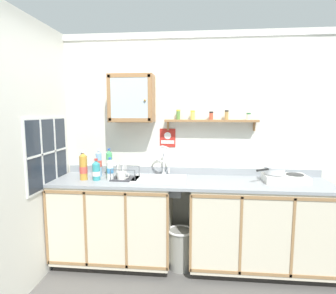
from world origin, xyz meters
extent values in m
plane|color=#565451|center=(0.00, 0.00, 0.00)|extent=(5.93, 5.93, 0.00)
cube|color=silver|center=(0.00, 0.61, 1.28)|extent=(3.53, 0.05, 2.55)
cube|color=white|center=(0.00, 0.57, 2.50)|extent=(3.53, 0.02, 0.05)
cube|color=silver|center=(-1.49, -0.31, 1.28)|extent=(0.05, 3.38, 2.55)
cube|color=black|center=(-0.82, 0.31, 0.04)|extent=(1.22, 0.55, 0.08)
cube|color=beige|center=(-0.82, 0.28, 0.50)|extent=(1.24, 0.61, 0.84)
cube|color=#997047|center=(-0.82, -0.03, 0.88)|extent=(1.24, 0.01, 0.03)
cube|color=#997047|center=(-0.82, -0.03, 0.13)|extent=(1.24, 0.01, 0.03)
cube|color=#997047|center=(-1.45, -0.03, 0.50)|extent=(0.02, 0.01, 0.78)
cube|color=#997047|center=(-1.03, -0.03, 0.50)|extent=(0.02, 0.01, 0.78)
cube|color=#997047|center=(-0.62, -0.03, 0.50)|extent=(0.02, 0.01, 0.78)
cube|color=#997047|center=(-0.20, -0.03, 0.50)|extent=(0.02, 0.01, 0.78)
cube|color=black|center=(0.73, 0.31, 0.04)|extent=(1.40, 0.55, 0.08)
cube|color=beige|center=(0.73, 0.28, 0.50)|extent=(1.43, 0.61, 0.84)
cube|color=#997047|center=(0.73, -0.03, 0.88)|extent=(1.43, 0.01, 0.03)
cube|color=#997047|center=(0.73, -0.03, 0.13)|extent=(1.43, 0.01, 0.03)
cube|color=#997047|center=(0.02, -0.03, 0.50)|extent=(0.02, 0.01, 0.78)
cube|color=#997047|center=(0.49, -0.03, 0.50)|extent=(0.02, 0.01, 0.78)
cube|color=#997047|center=(0.97, -0.03, 0.50)|extent=(0.02, 0.01, 0.78)
cube|color=gray|center=(0.00, 0.28, 0.94)|extent=(2.89, 0.64, 0.03)
cube|color=gray|center=(0.00, 0.57, 0.99)|extent=(2.89, 0.02, 0.08)
cube|color=silver|center=(-0.33, 0.30, 0.96)|extent=(0.57, 0.42, 0.01)
cube|color=slate|center=(-0.33, 0.30, 0.81)|extent=(0.49, 0.34, 0.01)
cube|color=slate|center=(-0.33, 0.47, 0.88)|extent=(0.49, 0.01, 0.15)
cube|color=slate|center=(-0.33, 0.12, 0.88)|extent=(0.49, 0.01, 0.15)
cylinder|color=#4C4C51|center=(-0.33, 0.30, 0.81)|extent=(0.04, 0.04, 0.01)
cylinder|color=silver|center=(-0.31, 0.52, 0.97)|extent=(0.05, 0.05, 0.02)
cylinder|color=silver|center=(-0.31, 0.52, 1.09)|extent=(0.02, 0.02, 0.23)
torus|color=silver|center=(-0.31, 0.44, 1.21)|extent=(0.19, 0.02, 0.19)
cylinder|color=silver|center=(-0.25, 0.52, 1.00)|extent=(0.02, 0.02, 0.05)
cube|color=silver|center=(0.98, 0.31, 0.99)|extent=(0.43, 0.27, 0.07)
cylinder|color=#2D2D2D|center=(0.88, 0.33, 1.03)|extent=(0.17, 0.17, 0.01)
cylinder|color=#2D2D2D|center=(1.08, 0.33, 1.03)|extent=(0.17, 0.17, 0.01)
cylinder|color=black|center=(0.88, 0.19, 0.99)|extent=(0.03, 0.02, 0.03)
cylinder|color=black|center=(1.08, 0.19, 0.99)|extent=(0.03, 0.02, 0.03)
cylinder|color=silver|center=(0.88, 0.33, 1.07)|extent=(0.21, 0.21, 0.07)
torus|color=silver|center=(0.88, 0.33, 1.11)|extent=(0.22, 0.22, 0.01)
cylinder|color=black|center=(0.73, 0.22, 1.10)|extent=(0.14, 0.11, 0.02)
cylinder|color=#4CB266|center=(-0.90, 0.37, 1.09)|extent=(0.07, 0.07, 0.27)
cone|color=#4CB266|center=(-0.90, 0.37, 1.24)|extent=(0.06, 0.06, 0.03)
cylinder|color=#2D59B2|center=(-0.90, 0.37, 1.26)|extent=(0.03, 0.03, 0.02)
cylinder|color=white|center=(-0.90, 0.37, 1.11)|extent=(0.07, 0.07, 0.07)
cylinder|color=white|center=(-0.84, 0.21, 1.05)|extent=(0.07, 0.07, 0.19)
cone|color=white|center=(-0.84, 0.21, 1.16)|extent=(0.07, 0.07, 0.03)
cylinder|color=#2D59B2|center=(-0.84, 0.21, 1.19)|extent=(0.03, 0.03, 0.02)
cylinder|color=#3F8CCC|center=(-0.84, 0.21, 1.06)|extent=(0.07, 0.07, 0.05)
cylinder|color=teal|center=(-0.99, 0.20, 1.04)|extent=(0.08, 0.08, 0.17)
cone|color=teal|center=(-0.99, 0.20, 1.15)|extent=(0.08, 0.08, 0.04)
cylinder|color=red|center=(-0.99, 0.20, 1.17)|extent=(0.04, 0.04, 0.02)
cylinder|color=white|center=(-0.99, 0.20, 1.02)|extent=(0.08, 0.08, 0.05)
cylinder|color=#8CB7E0|center=(-1.02, 0.37, 1.08)|extent=(0.06, 0.06, 0.26)
cone|color=#8CB7E0|center=(-1.02, 0.37, 1.23)|extent=(0.06, 0.06, 0.03)
cylinder|color=white|center=(-1.02, 0.37, 1.25)|extent=(0.03, 0.03, 0.02)
cylinder|color=#D84C3F|center=(-1.02, 0.37, 1.10)|extent=(0.06, 0.06, 0.07)
cylinder|color=gold|center=(-1.13, 0.20, 1.08)|extent=(0.08, 0.08, 0.25)
cone|color=gold|center=(-1.13, 0.20, 1.23)|extent=(0.08, 0.08, 0.04)
cylinder|color=white|center=(-1.13, 0.20, 1.25)|extent=(0.04, 0.04, 0.02)
cylinder|color=#D84C3F|center=(-1.13, 0.20, 1.06)|extent=(0.08, 0.08, 0.07)
cylinder|color=silver|center=(-1.18, 0.31, 1.06)|extent=(0.06, 0.06, 0.22)
cone|color=silver|center=(-1.18, 0.31, 1.19)|extent=(0.06, 0.06, 0.03)
cylinder|color=#262626|center=(-1.18, 0.31, 1.21)|extent=(0.03, 0.03, 0.02)
cylinder|color=#3F8CCC|center=(-1.18, 0.31, 1.04)|extent=(0.06, 0.06, 0.06)
cube|color=#333338|center=(-0.69, 0.27, 0.96)|extent=(0.28, 0.24, 0.01)
cylinder|color=#4C4F54|center=(-0.82, 0.16, 1.02)|extent=(0.01, 0.01, 0.11)
cylinder|color=#4C4F54|center=(-0.56, 0.16, 1.02)|extent=(0.01, 0.01, 0.11)
cylinder|color=#4C4F54|center=(-0.82, 0.38, 1.02)|extent=(0.01, 0.01, 0.11)
cylinder|color=#4C4F54|center=(-0.56, 0.38, 1.02)|extent=(0.01, 0.01, 0.11)
cylinder|color=#4C4F54|center=(-0.69, 0.16, 1.08)|extent=(0.26, 0.01, 0.01)
cylinder|color=#4C4F54|center=(-0.69, 0.38, 1.08)|extent=(0.26, 0.01, 0.01)
cylinder|color=white|center=(-0.76, 0.27, 1.04)|extent=(0.01, 0.16, 0.16)
cylinder|color=white|center=(-0.70, 0.27, 1.04)|extent=(0.01, 0.16, 0.16)
cylinder|color=white|center=(-0.72, 0.22, 1.00)|extent=(0.09, 0.09, 0.09)
torus|color=white|center=(-0.67, 0.22, 1.00)|extent=(0.06, 0.02, 0.06)
cube|color=#996B42|center=(-0.65, 0.45, 1.82)|extent=(0.49, 0.25, 0.52)
cube|color=silver|center=(-0.65, 0.32, 1.82)|extent=(0.40, 0.01, 0.42)
cube|color=#996B42|center=(-0.87, 0.32, 1.82)|extent=(0.04, 0.01, 0.48)
cube|color=#996B42|center=(-0.43, 0.32, 1.82)|extent=(0.04, 0.01, 0.48)
cube|color=#996B42|center=(-0.65, 0.32, 2.05)|extent=(0.46, 0.01, 0.04)
cube|color=#996B42|center=(-0.65, 0.32, 1.59)|extent=(0.46, 0.01, 0.04)
sphere|color=olive|center=(-0.48, 0.31, 1.79)|extent=(0.02, 0.02, 0.02)
cube|color=#996B42|center=(0.22, 0.51, 1.57)|extent=(1.02, 0.14, 0.02)
cube|color=#996B42|center=(-0.26, 0.57, 1.51)|extent=(0.02, 0.03, 0.10)
cube|color=#996B42|center=(0.70, 0.57, 1.51)|extent=(0.02, 0.03, 0.10)
cylinder|color=#598C3F|center=(-0.14, 0.52, 1.63)|extent=(0.04, 0.04, 0.09)
cylinder|color=yellow|center=(-0.14, 0.52, 1.69)|extent=(0.04, 0.04, 0.02)
cylinder|color=#E0C659|center=(0.02, 0.52, 1.63)|extent=(0.05, 0.05, 0.08)
cylinder|color=yellow|center=(0.02, 0.52, 1.68)|extent=(0.05, 0.05, 0.02)
cylinder|color=#CC4C33|center=(0.22, 0.51, 1.62)|extent=(0.04, 0.04, 0.07)
cylinder|color=black|center=(0.22, 0.51, 1.67)|extent=(0.04, 0.04, 0.02)
cylinder|color=tan|center=(0.39, 0.51, 1.63)|extent=(0.04, 0.04, 0.09)
cylinder|color=black|center=(0.39, 0.51, 1.68)|extent=(0.04, 0.04, 0.02)
cylinder|color=silver|center=(0.62, 0.50, 1.62)|extent=(0.04, 0.04, 0.06)
cylinder|color=#33723F|center=(0.62, 0.50, 1.65)|extent=(0.05, 0.05, 0.02)
cube|color=#B2261E|center=(-0.26, 0.58, 1.37)|extent=(0.18, 0.01, 0.21)
cube|color=white|center=(-0.26, 0.57, 1.33)|extent=(0.15, 0.00, 0.04)
cylinder|color=white|center=(-0.26, 0.57, 1.40)|extent=(0.08, 0.00, 0.08)
cube|color=#262D38|center=(-1.45, 0.10, 1.25)|extent=(0.01, 0.75, 0.69)
cube|color=white|center=(-1.46, 0.10, 1.25)|extent=(0.02, 0.79, 0.73)
cube|color=white|center=(-1.45, -0.03, 1.25)|extent=(0.01, 0.02, 0.69)
cube|color=white|center=(-1.45, 0.24, 1.25)|extent=(0.01, 0.02, 0.69)
cube|color=white|center=(-1.45, 0.10, 1.25)|extent=(0.01, 0.75, 0.02)
cylinder|color=gray|center=(-0.09, 0.22, 0.21)|extent=(0.25, 0.25, 0.42)
torus|color=white|center=(-0.09, 0.22, 0.42)|extent=(0.28, 0.28, 0.02)
camera|label=1|loc=(0.05, -2.59, 1.68)|focal=29.70mm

